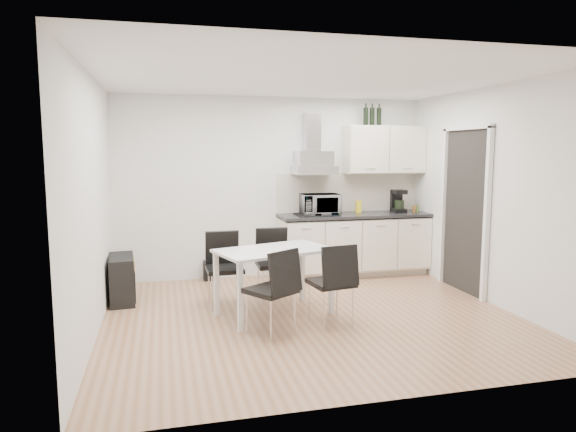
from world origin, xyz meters
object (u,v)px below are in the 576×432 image
at_px(chair_far_left, 225,270).
at_px(kitchenette, 356,219).
at_px(dining_table, 274,257).
at_px(guitar_amp, 122,279).
at_px(chair_near_left, 271,291).
at_px(chair_near_right, 331,284).
at_px(floor_speaker, 210,270).
at_px(chair_far_right, 274,265).

bearing_deg(chair_far_left, kitchenette, -152.75).
relative_size(dining_table, guitar_amp, 2.00).
xyz_separation_m(dining_table, guitar_amp, (-1.70, 0.92, -0.37)).
distance_m(chair_near_left, chair_near_right, 0.70).
xyz_separation_m(dining_table, chair_near_right, (0.51, -0.46, -0.21)).
bearing_deg(chair_near_right, chair_near_left, -177.61).
relative_size(kitchenette, floor_speaker, 8.90).
height_order(chair_far_left, floor_speaker, chair_far_left).
relative_size(kitchenette, chair_far_left, 2.86).
distance_m(chair_near_left, guitar_amp, 2.17).
bearing_deg(dining_table, kitchenette, 27.35).
xyz_separation_m(chair_far_right, chair_near_right, (0.39, -1.00, 0.00)).
distance_m(chair_far_left, chair_near_right, 1.35).
relative_size(dining_table, floor_speaker, 4.93).
relative_size(dining_table, chair_far_left, 1.59).
bearing_deg(chair_near_left, chair_far_left, 75.09).
height_order(chair_near_left, chair_near_right, same).
relative_size(chair_far_right, chair_near_right, 1.00).
relative_size(kitchenette, chair_near_left, 2.86).
height_order(dining_table, floor_speaker, dining_table).
xyz_separation_m(dining_table, chair_far_right, (0.12, 0.55, -0.21)).
bearing_deg(guitar_amp, chair_far_right, -15.92).
xyz_separation_m(chair_far_right, guitar_amp, (-1.82, 0.38, -0.16)).
bearing_deg(chair_near_right, guitar_amp, 138.61).
relative_size(chair_far_left, chair_near_left, 1.00).
xyz_separation_m(chair_far_left, chair_near_right, (1.02, -0.89, 0.00)).
height_order(kitchenette, chair_far_right, kitchenette).
bearing_deg(chair_far_left, chair_near_right, 137.65).
bearing_deg(chair_far_left, guitar_amp, -23.62).
height_order(dining_table, chair_near_left, chair_near_left).
bearing_deg(floor_speaker, dining_table, -72.16).
bearing_deg(kitchenette, chair_far_left, -151.54).
xyz_separation_m(kitchenette, floor_speaker, (-2.14, 0.17, -0.69)).
bearing_deg(chair_far_right, kitchenette, -143.61).
xyz_separation_m(dining_table, chair_near_left, (-0.17, -0.60, -0.21)).
bearing_deg(dining_table, chair_far_right, 60.10).
xyz_separation_m(chair_near_right, floor_speaker, (-1.08, 2.18, -0.30)).
bearing_deg(chair_near_right, dining_table, 128.86).
distance_m(dining_table, chair_far_left, 0.70).
height_order(kitchenette, dining_table, kitchenette).
xyz_separation_m(chair_far_right, chair_near_left, (-0.29, -1.15, 0.00)).
relative_size(chair_far_left, chair_far_right, 1.00).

